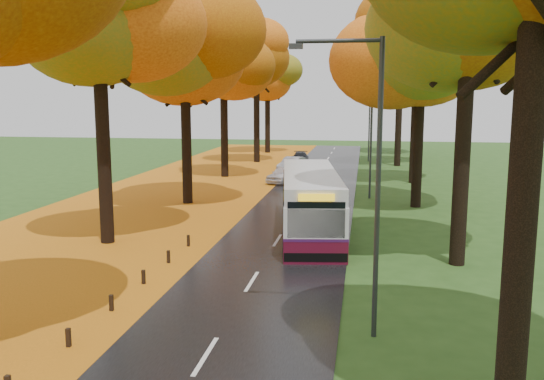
% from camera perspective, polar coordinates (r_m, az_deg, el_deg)
% --- Properties ---
extents(road, '(6.50, 90.00, 0.04)m').
position_cam_1_polar(road, '(33.04, 2.37, -2.08)').
color(road, black).
rests_on(road, ground).
extents(centre_line, '(0.12, 90.00, 0.01)m').
position_cam_1_polar(centre_line, '(33.04, 2.37, -2.04)').
color(centre_line, silver).
rests_on(centre_line, road).
extents(leaf_verge, '(12.00, 90.00, 0.02)m').
position_cam_1_polar(leaf_verge, '(35.24, -12.33, -1.59)').
color(leaf_verge, '#97550D').
rests_on(leaf_verge, ground).
extents(leaf_drift, '(0.90, 90.00, 0.01)m').
position_cam_1_polar(leaf_drift, '(33.53, -2.82, -1.88)').
color(leaf_drift, orange).
rests_on(leaf_drift, road).
extents(trees_left, '(9.20, 74.00, 13.88)m').
position_cam_1_polar(trees_left, '(36.10, -8.86, 13.95)').
color(trees_left, black).
rests_on(trees_left, ground).
extents(trees_right, '(9.30, 74.20, 13.96)m').
position_cam_1_polar(trees_right, '(34.41, 15.24, 14.24)').
color(trees_right, black).
rests_on(trees_right, ground).
extents(bollard_row, '(0.11, 23.51, 0.52)m').
position_cam_1_polar(bollard_row, '(15.38, -21.92, -15.36)').
color(bollard_row, black).
rests_on(bollard_row, ground).
extents(streetlamp_near, '(2.45, 0.18, 8.00)m').
position_cam_1_polar(streetlamp_near, '(15.28, 9.58, 2.43)').
color(streetlamp_near, '#333538').
rests_on(streetlamp_near, ground).
extents(streetlamp_mid, '(2.45, 0.18, 8.00)m').
position_cam_1_polar(streetlamp_mid, '(37.22, 9.43, 6.36)').
color(streetlamp_mid, '#333538').
rests_on(streetlamp_mid, ground).
extents(streetlamp_far, '(2.45, 0.18, 8.00)m').
position_cam_1_polar(streetlamp_far, '(59.21, 9.39, 7.37)').
color(streetlamp_far, '#333538').
rests_on(streetlamp_far, ground).
extents(bus, '(4.06, 11.38, 2.93)m').
position_cam_1_polar(bus, '(27.63, 3.78, -1.05)').
color(bus, '#520C20').
rests_on(bus, road).
extents(car_white, '(2.58, 3.96, 1.25)m').
position_cam_1_polar(car_white, '(43.72, 1.14, 1.56)').
color(car_white, white).
rests_on(car_white, road).
extents(car_silver, '(2.35, 4.21, 1.31)m').
position_cam_1_polar(car_silver, '(49.76, 2.01, 2.52)').
color(car_silver, '#929599').
rests_on(car_silver, road).
extents(car_dark, '(1.92, 4.02, 1.13)m').
position_cam_1_polar(car_dark, '(56.07, 2.83, 3.18)').
color(car_dark, black).
rests_on(car_dark, road).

